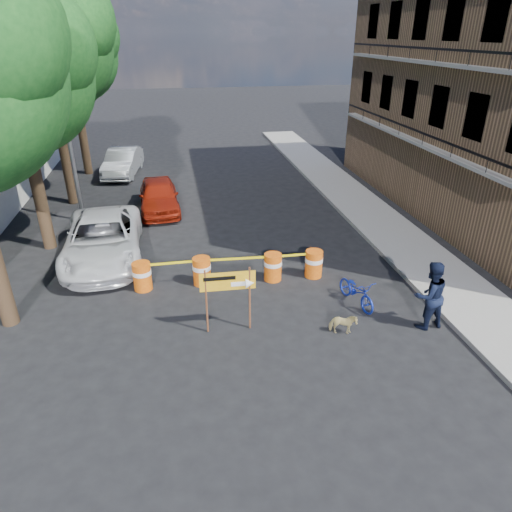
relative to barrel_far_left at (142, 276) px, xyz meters
name	(u,v)px	position (x,y,z in m)	size (l,w,h in m)	color
ground	(267,339)	(3.27, -3.21, -0.47)	(120.00, 120.00, 0.00)	black
sidewalk_east	(389,231)	(9.47, 2.79, -0.40)	(2.40, 40.00, 0.15)	gray
tree_mid_a	(15,74)	(-3.46, 3.79, 5.53)	(5.25, 5.00, 8.68)	#332316
tree_mid_b	(46,45)	(-3.46, 8.79, 6.24)	(5.67, 5.40, 9.62)	#332316
tree_far	(70,53)	(-3.46, 13.79, 5.74)	(5.04, 4.80, 8.84)	#332316
streetlamp	(66,114)	(-2.66, 6.29, 3.90)	(1.25, 0.18, 8.00)	gray
barrel_far_left	(142,276)	(0.00, 0.00, 0.00)	(0.58, 0.58, 0.90)	#C9460B
barrel_mid_left	(202,270)	(1.83, 0.01, 0.00)	(0.58, 0.58, 0.90)	#C9460B
barrel_mid_right	(273,266)	(4.09, -0.13, 0.00)	(0.58, 0.58, 0.90)	#C9460B
barrel_far_right	(314,263)	(5.44, -0.14, 0.00)	(0.58, 0.58, 0.90)	#C9460B
detour_sign	(235,286)	(2.53, -2.64, 0.88)	(1.44, 0.28, 1.85)	#592D19
pedestrian	(430,295)	(7.59, -3.41, 0.50)	(0.94, 0.73, 1.94)	black
bicycle	(358,279)	(6.17, -2.01, 0.36)	(0.58, 0.87, 1.67)	#162BB4
dog	(343,324)	(5.27, -3.35, -0.17)	(0.32, 0.71, 0.60)	tan
suv_white	(103,239)	(-1.38, 2.39, 0.29)	(2.53, 5.48, 1.52)	silver
sedan_red	(159,196)	(0.47, 6.97, 0.23)	(1.66, 4.13, 1.41)	maroon
sedan_silver	(123,162)	(-1.53, 13.17, 0.25)	(1.52, 4.37, 1.44)	silver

